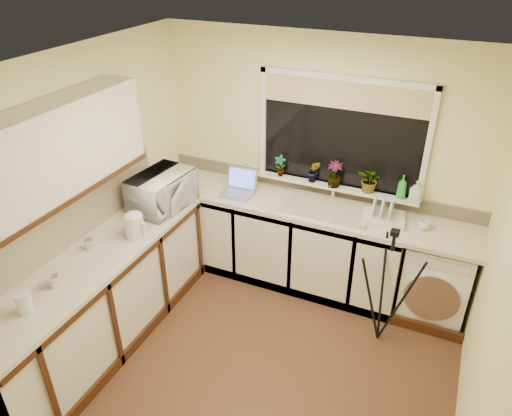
# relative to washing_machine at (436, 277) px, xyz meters

# --- Properties ---
(floor) EXTENTS (3.20, 3.20, 0.00)m
(floor) POSITION_rel_washing_machine_xyz_m (-1.27, -1.24, -0.41)
(floor) COLOR brown
(floor) RESTS_ON ground
(ceiling) EXTENTS (3.20, 3.20, 0.00)m
(ceiling) POSITION_rel_washing_machine_xyz_m (-1.27, -1.24, 2.04)
(ceiling) COLOR white
(ceiling) RESTS_ON ground
(wall_back) EXTENTS (3.20, 0.00, 3.20)m
(wall_back) POSITION_rel_washing_machine_xyz_m (-1.27, 0.26, 0.82)
(wall_back) COLOR #F5E9A3
(wall_back) RESTS_ON ground
(wall_front) EXTENTS (3.20, 0.00, 3.20)m
(wall_front) POSITION_rel_washing_machine_xyz_m (-1.27, -2.74, 0.82)
(wall_front) COLOR #F5E9A3
(wall_front) RESTS_ON ground
(wall_left) EXTENTS (0.00, 3.00, 3.00)m
(wall_left) POSITION_rel_washing_machine_xyz_m (-2.87, -1.24, 0.82)
(wall_left) COLOR #F5E9A3
(wall_left) RESTS_ON ground
(wall_right) EXTENTS (0.00, 3.00, 3.00)m
(wall_right) POSITION_rel_washing_machine_xyz_m (0.33, -1.24, 0.82)
(wall_right) COLOR #F5E9A3
(wall_right) RESTS_ON ground
(base_cabinet_back) EXTENTS (2.55, 0.60, 0.86)m
(base_cabinet_back) POSITION_rel_washing_machine_xyz_m (-1.59, -0.04, 0.02)
(base_cabinet_back) COLOR silver
(base_cabinet_back) RESTS_ON floor
(base_cabinet_left) EXTENTS (0.54, 2.40, 0.86)m
(base_cabinet_left) POSITION_rel_washing_machine_xyz_m (-2.57, -1.54, 0.02)
(base_cabinet_left) COLOR silver
(base_cabinet_left) RESTS_ON floor
(worktop_back) EXTENTS (3.20, 0.60, 0.04)m
(worktop_back) POSITION_rel_washing_machine_xyz_m (-1.27, -0.04, 0.47)
(worktop_back) COLOR beige
(worktop_back) RESTS_ON base_cabinet_back
(worktop_left) EXTENTS (0.60, 2.40, 0.04)m
(worktop_left) POSITION_rel_washing_machine_xyz_m (-2.57, -1.54, 0.47)
(worktop_left) COLOR beige
(worktop_left) RESTS_ON base_cabinet_left
(upper_cabinet) EXTENTS (0.28, 1.90, 0.70)m
(upper_cabinet) POSITION_rel_washing_machine_xyz_m (-2.71, -1.69, 1.39)
(upper_cabinet) COLOR silver
(upper_cabinet) RESTS_ON wall_left
(splashback_left) EXTENTS (0.02, 2.40, 0.45)m
(splashback_left) POSITION_rel_washing_machine_xyz_m (-2.85, -1.54, 0.72)
(splashback_left) COLOR beige
(splashback_left) RESTS_ON wall_left
(splashback_back) EXTENTS (3.20, 0.02, 0.14)m
(splashback_back) POSITION_rel_washing_machine_xyz_m (-1.27, 0.25, 0.56)
(splashback_back) COLOR beige
(splashback_back) RESTS_ON wall_back
(window_glass) EXTENTS (1.50, 0.02, 1.00)m
(window_glass) POSITION_rel_washing_machine_xyz_m (-1.07, 0.25, 1.14)
(window_glass) COLOR black
(window_glass) RESTS_ON wall_back
(window_blind) EXTENTS (1.50, 0.02, 0.25)m
(window_blind) POSITION_rel_washing_machine_xyz_m (-1.07, 0.22, 1.52)
(window_blind) COLOR tan
(window_blind) RESTS_ON wall_back
(windowsill) EXTENTS (1.60, 0.14, 0.03)m
(windowsill) POSITION_rel_washing_machine_xyz_m (-1.07, 0.19, 0.63)
(windowsill) COLOR white
(windowsill) RESTS_ON wall_back
(sink) EXTENTS (0.82, 0.46, 0.03)m
(sink) POSITION_rel_washing_machine_xyz_m (-1.07, -0.04, 0.51)
(sink) COLOR tan
(sink) RESTS_ON worktop_back
(faucet) EXTENTS (0.03, 0.03, 0.24)m
(faucet) POSITION_rel_washing_machine_xyz_m (-1.07, 0.14, 0.61)
(faucet) COLOR silver
(faucet) RESTS_ON worktop_back
(washing_machine) EXTENTS (0.58, 0.56, 0.81)m
(washing_machine) POSITION_rel_washing_machine_xyz_m (0.00, 0.00, 0.00)
(washing_machine) COLOR white
(washing_machine) RESTS_ON floor
(laptop) EXTENTS (0.32, 0.31, 0.23)m
(laptop) POSITION_rel_washing_machine_xyz_m (-1.97, -0.06, 0.56)
(laptop) COLOR gray
(laptop) RESTS_ON worktop_back
(kettle) EXTENTS (0.16, 0.16, 0.21)m
(kettle) POSITION_rel_washing_machine_xyz_m (-2.43, -1.16, 0.60)
(kettle) COLOR silver
(kettle) RESTS_ON worktop_left
(dish_rack) EXTENTS (0.41, 0.33, 0.06)m
(dish_rack) POSITION_rel_washing_machine_xyz_m (-0.54, -0.04, 0.52)
(dish_rack) COLOR beige
(dish_rack) RESTS_ON worktop_back
(tripod) EXTENTS (0.67, 0.67, 1.14)m
(tripod) POSITION_rel_washing_machine_xyz_m (-0.37, -0.56, 0.17)
(tripod) COLOR black
(tripod) RESTS_ON floor
(glass_jug) EXTENTS (0.11, 0.11, 0.16)m
(glass_jug) POSITION_rel_washing_machine_xyz_m (-2.55, -2.24, 0.57)
(glass_jug) COLOR silver
(glass_jug) RESTS_ON worktop_left
(steel_jar) EXTENTS (0.07, 0.07, 0.10)m
(steel_jar) POSITION_rel_washing_machine_xyz_m (-2.66, -1.47, 0.54)
(steel_jar) COLOR silver
(steel_jar) RESTS_ON worktop_left
(microwave) EXTENTS (0.47, 0.64, 0.33)m
(microwave) POSITION_rel_washing_machine_xyz_m (-2.51, -0.61, 0.66)
(microwave) COLOR white
(microwave) RESTS_ON worktop_left
(plant_a) EXTENTS (0.12, 0.09, 0.22)m
(plant_a) POSITION_rel_washing_machine_xyz_m (-1.63, 0.16, 0.75)
(plant_a) COLOR #999999
(plant_a) RESTS_ON windowsill
(plant_b) EXTENTS (0.14, 0.12, 0.22)m
(plant_b) POSITION_rel_washing_machine_xyz_m (-1.28, 0.18, 0.76)
(plant_b) COLOR #999999
(plant_b) RESTS_ON windowsill
(plant_c) EXTENTS (0.17, 0.17, 0.25)m
(plant_c) POSITION_rel_washing_machine_xyz_m (-1.07, 0.16, 0.77)
(plant_c) COLOR #999999
(plant_c) RESTS_ON windowsill
(plant_d) EXTENTS (0.28, 0.26, 0.25)m
(plant_d) POSITION_rel_washing_machine_xyz_m (-0.73, 0.19, 0.77)
(plant_d) COLOR #999999
(plant_d) RESTS_ON windowsill
(soap_bottle_green) EXTENTS (0.10, 0.10, 0.22)m
(soap_bottle_green) POSITION_rel_washing_machine_xyz_m (-0.45, 0.19, 0.76)
(soap_bottle_green) COLOR green
(soap_bottle_green) RESTS_ON windowsill
(soap_bottle_clear) EXTENTS (0.12, 0.12, 0.21)m
(soap_bottle_clear) POSITION_rel_washing_machine_xyz_m (-0.31, 0.17, 0.75)
(soap_bottle_clear) COLOR #999999
(soap_bottle_clear) RESTS_ON windowsill
(cup_back) EXTENTS (0.14, 0.14, 0.08)m
(cup_back) POSITION_rel_washing_machine_xyz_m (-0.19, -0.03, 0.54)
(cup_back) COLOR white
(cup_back) RESTS_ON worktop_back
(cup_left) EXTENTS (0.11, 0.11, 0.09)m
(cup_left) POSITION_rel_washing_machine_xyz_m (-2.58, -1.96, 0.54)
(cup_left) COLOR beige
(cup_left) RESTS_ON worktop_left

